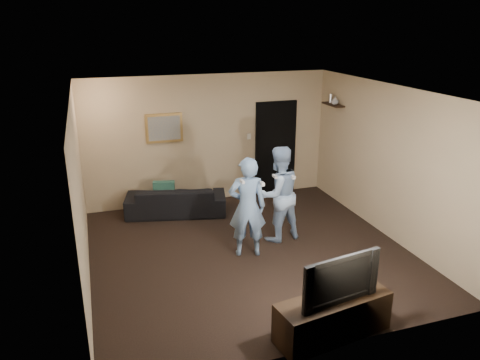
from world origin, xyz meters
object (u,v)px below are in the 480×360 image
object	(u,v)px
television	(336,276)
wii_player_right	(278,194)
wii_player_left	(247,207)
tv_console	(333,317)
sofa	(176,200)

from	to	relation	value
television	wii_player_right	size ratio (longest dim) A/B	0.63
television	wii_player_left	bearing A→B (deg)	88.38
tv_console	wii_player_left	distance (m)	2.36
sofa	tv_console	bearing A→B (deg)	117.23
sofa	wii_player_right	xyz separation A→B (m)	(1.45, -1.64, 0.54)
sofa	wii_player_right	bearing A→B (deg)	144.69
wii_player_left	wii_player_right	bearing A→B (deg)	28.49
wii_player_left	wii_player_right	distance (m)	0.77
sofa	television	bearing A→B (deg)	117.23
sofa	television	xyz separation A→B (m)	(1.06, -4.28, 0.52)
wii_player_left	tv_console	bearing A→B (deg)	-82.66
wii_player_right	tv_console	bearing A→B (deg)	-98.24
tv_console	wii_player_right	world-z (taller)	wii_player_right
sofa	wii_player_left	world-z (taller)	wii_player_left
tv_console	wii_player_right	distance (m)	2.73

